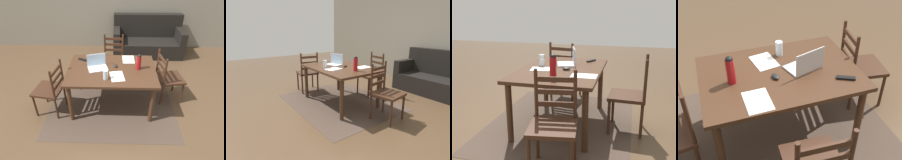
{
  "view_description": "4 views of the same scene",
  "coord_description": "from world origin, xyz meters",
  "views": [
    {
      "loc": [
        0.09,
        -2.76,
        2.42
      ],
      "look_at": [
        0.0,
        0.11,
        0.45
      ],
      "focal_mm": 31.0,
      "sensor_mm": 36.0,
      "label": 1
    },
    {
      "loc": [
        2.92,
        -2.11,
        1.5
      ],
      "look_at": [
        0.02,
        -0.06,
        0.49
      ],
      "focal_mm": 29.71,
      "sensor_mm": 36.0,
      "label": 2
    },
    {
      "loc": [
        3.22,
        0.87,
        1.54
      ],
      "look_at": [
        0.05,
        0.05,
        0.61
      ],
      "focal_mm": 43.17,
      "sensor_mm": 36.0,
      "label": 3
    },
    {
      "loc": [
        0.6,
        2.05,
        2.21
      ],
      "look_at": [
        -0.14,
        -0.11,
        0.54
      ],
      "focal_mm": 44.55,
      "sensor_mm": 36.0,
      "label": 4
    }
  ],
  "objects": [
    {
      "name": "ground_plane",
      "position": [
        0.0,
        0.0,
        0.0
      ],
      "size": [
        14.0,
        14.0,
        0.0
      ],
      "primitive_type": "plane",
      "color": "brown"
    },
    {
      "name": "area_rug",
      "position": [
        0.0,
        0.0,
        0.0
      ],
      "size": [
        2.23,
        1.83,
        0.01
      ],
      "primitive_type": "cube",
      "color": "#47382D",
      "rests_on": "ground"
    },
    {
      "name": "wall_back",
      "position": [
        0.0,
        2.63,
        1.35
      ],
      "size": [
        8.0,
        0.12,
        2.7
      ],
      "primitive_type": "cube",
      "color": "gray",
      "rests_on": "ground"
    },
    {
      "name": "dining_table",
      "position": [
        0.0,
        0.0,
        0.66
      ],
      "size": [
        1.46,
        1.02,
        0.75
      ],
      "color": "#422819",
      "rests_on": "ground"
    },
    {
      "name": "chair_left_near",
      "position": [
        -1.02,
        -0.21,
        0.46
      ],
      "size": [
        0.5,
        0.5,
        0.95
      ],
      "color": "#3D2316",
      "rests_on": "ground"
    },
    {
      "name": "chair_right_far",
      "position": [
        1.02,
        0.2,
        0.46
      ],
      "size": [
        0.5,
        0.5,
        0.95
      ],
      "color": "#3D2316",
      "rests_on": "ground"
    },
    {
      "name": "chair_far_head",
      "position": [
        0.0,
        0.88,
        0.46
      ],
      "size": [
        0.46,
        0.46,
        0.95
      ],
      "color": "#3D2316",
      "rests_on": "ground"
    },
    {
      "name": "couch",
      "position": [
        0.89,
        2.15,
        0.36
      ],
      "size": [
        1.8,
        0.8,
        1.0
      ],
      "color": "black",
      "rests_on": "ground"
    },
    {
      "name": "laptop",
      "position": [
        -0.24,
        0.05,
        0.8
      ],
      "size": [
        0.37,
        0.31,
        0.23
      ],
      "color": "silver",
      "rests_on": "dining_table"
    },
    {
      "name": "water_bottle",
      "position": [
        0.44,
        0.02,
        0.88
      ],
      "size": [
        0.08,
        0.08,
        0.27
      ],
      "color": "#A81419",
      "rests_on": "dining_table"
    },
    {
      "name": "drinking_glass",
      "position": [
        -0.09,
        -0.29,
        0.82
      ],
      "size": [
        0.07,
        0.07,
        0.15
      ],
      "primitive_type": "cylinder",
      "color": "silver",
      "rests_on": "dining_table"
    },
    {
      "name": "computer_mouse",
      "position": [
        0.06,
        0.08,
        0.76
      ],
      "size": [
        0.07,
        0.11,
        0.03
      ],
      "primitive_type": "ellipsoid",
      "rotation": [
        0.0,
        0.0,
        0.16
      ],
      "color": "black",
      "rests_on": "dining_table"
    },
    {
      "name": "tv_remote",
      "position": [
        -0.53,
        0.3,
        0.76
      ],
      "size": [
        0.17,
        0.12,
        0.02
      ],
      "primitive_type": "cube",
      "rotation": [
        0.0,
        0.0,
        1.11
      ],
      "color": "black",
      "rests_on": "dining_table"
    },
    {
      "name": "paper_stack_left",
      "position": [
        0.09,
        -0.22,
        0.75
      ],
      "size": [
        0.26,
        0.33,
        0.0
      ],
      "primitive_type": "cube",
      "rotation": [
        0.0,
        0.0,
        0.17
      ],
      "color": "white",
      "rests_on": "dining_table"
    },
    {
      "name": "paper_stack_right",
      "position": [
        0.29,
        0.35,
        0.75
      ],
      "size": [
        0.22,
        0.3,
        0.0
      ],
      "primitive_type": "cube",
      "rotation": [
        0.0,
        0.0,
        0.03
      ],
      "color": "white",
      "rests_on": "dining_table"
    }
  ]
}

